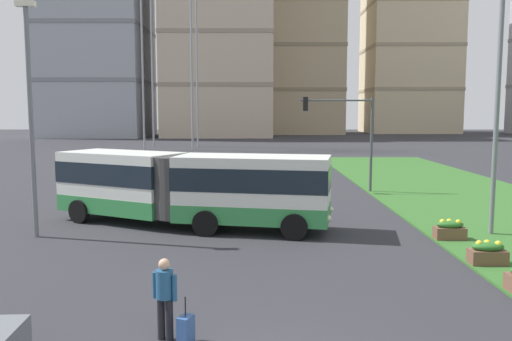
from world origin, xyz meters
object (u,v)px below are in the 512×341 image
Objects in this scene: pedestrian_crossing at (164,293)px; flower_planter_3 at (449,230)px; articulated_bus at (188,187)px; apartment_tower_centre at (305,8)px; traffic_light_far_right at (346,126)px; flower_planter_2 at (487,253)px; apartment_tower_eastcentre at (408,51)px; rolling_suitcase at (185,329)px; streetlight_median at (497,94)px; car_black_sedan at (140,190)px; streetlight_left at (30,110)px; apartment_tower_west at (95,4)px; apartment_tower_westcentre at (218,15)px.

flower_planter_3 is (9.01, 8.41, -0.58)m from pedestrian_crossing.
apartment_tower_centre is (13.37, 92.52, 24.80)m from articulated_bus.
traffic_light_far_right reaches higher than articulated_bus.
flower_planter_2 is 0.03× the size of apartment_tower_eastcentre.
flower_planter_2 is at bearing -104.63° from apartment_tower_eastcentre.
rolling_suitcase is at bearing -83.09° from articulated_bus.
traffic_light_far_right is at bearing 99.04° from flower_planter_3.
pedestrian_crossing is 10.43m from flower_planter_2.
streetlight_median is at bearing 64.73° from flower_planter_2.
apartment_tower_centre reaches higher than streetlight_median.
apartment_tower_centre reaches higher than flower_planter_3.
streetlight_median reaches higher than car_black_sedan.
car_black_sedan is at bearing 104.03° from pedestrian_crossing.
pedestrian_crossing is at bearing -54.49° from streetlight_left.
car_black_sedan is at bearing 140.28° from flower_planter_2.
flower_planter_2 is 16.54m from streetlight_left.
car_black_sedan is at bearing -160.30° from traffic_light_far_right.
apartment_tower_eastcentre is at bearing 12.21° from apartment_tower_centre.
streetlight_left reaches higher than traffic_light_far_right.
apartment_tower_eastcentre is at bearing 71.91° from rolling_suitcase.
rolling_suitcase is at bearing -72.53° from apartment_tower_west.
traffic_light_far_right is 86.61m from apartment_tower_centre.
pedestrian_crossing is (4.01, -16.05, 0.25)m from car_black_sedan.
apartment_tower_west reaches higher than rolling_suitcase.
apartment_tower_west reaches higher than pedestrian_crossing.
streetlight_left reaches higher than car_black_sedan.
streetlight_median is at bearing -90.95° from apartment_tower_centre.
rolling_suitcase is 0.88× the size of flower_planter_3.
traffic_light_far_right is at bearing -80.18° from apartment_tower_westcentre.
apartment_tower_centre reaches higher than articulated_bus.
apartment_tower_centre is (5.31, 83.45, 22.56)m from traffic_light_far_right.
articulated_bus is 10.31m from flower_planter_3.
apartment_tower_westcentre is at bearing 101.10° from streetlight_median.
flower_planter_2 is at bearing 32.39° from rolling_suitcase.
streetlight_left is 0.17× the size of apartment_tower_centre.
car_black_sedan is at bearing 105.35° from rolling_suitcase.
streetlight_median is 91.76m from apartment_tower_west.
traffic_light_far_right is at bearing 109.17° from streetlight_median.
apartment_tower_centre is (1.56, 94.24, 21.05)m from streetlight_median.
streetlight_left is (-5.57, -1.90, 3.15)m from articulated_bus.
streetlight_left is at bearing 126.75° from rolling_suitcase.
apartment_tower_westcentre reaches higher than pedestrian_crossing.
apartment_tower_westcentre is at bearing 99.71° from flower_planter_3.
car_black_sedan is at bearing -113.38° from apartment_tower_eastcentre.
flower_planter_2 is at bearing -66.46° from apartment_tower_west.
apartment_tower_centre is 1.45× the size of apartment_tower_eastcentre.
pedestrian_crossing is 0.05× the size of apartment_tower_eastcentre.
articulated_bus is 0.33× the size of apartment_tower_eastcentre.
pedestrian_crossing is 0.04× the size of apartment_tower_west.
streetlight_median is 0.19× the size of apartment_tower_centre.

